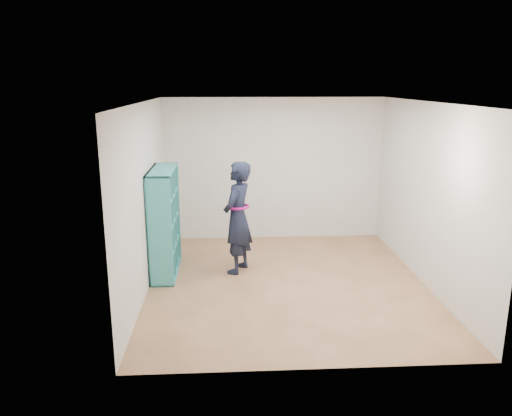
{
  "coord_description": "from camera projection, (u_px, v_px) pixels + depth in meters",
  "views": [
    {
      "loc": [
        -0.85,
        -6.77,
        2.88
      ],
      "look_at": [
        -0.44,
        0.3,
        1.07
      ],
      "focal_mm": 35.0,
      "sensor_mm": 36.0,
      "label": 1
    }
  ],
  "objects": [
    {
      "name": "wall_right",
      "position": [
        428.0,
        195.0,
        7.1
      ],
      "size": [
        0.02,
        4.5,
        2.6
      ],
      "primitive_type": "cube",
      "color": "beige",
      "rests_on": "floor"
    },
    {
      "name": "person",
      "position": [
        238.0,
        218.0,
        7.57
      ],
      "size": [
        0.63,
        0.74,
        1.72
      ],
      "rotation": [
        0.0,
        0.0,
        -1.99
      ],
      "color": "black",
      "rests_on": "floor"
    },
    {
      "name": "wall_front",
      "position": [
        317.0,
        249.0,
        4.81
      ],
      "size": [
        4.0,
        0.02,
        2.6
      ],
      "primitive_type": "cube",
      "color": "beige",
      "rests_on": "floor"
    },
    {
      "name": "ceiling",
      "position": [
        290.0,
        102.0,
        6.66
      ],
      "size": [
        4.5,
        4.5,
        0.0
      ],
      "primitive_type": "plane",
      "color": "white",
      "rests_on": "wall_back"
    },
    {
      "name": "floor",
      "position": [
        287.0,
        283.0,
        7.31
      ],
      "size": [
        4.5,
        4.5,
        0.0
      ],
      "primitive_type": "plane",
      "color": "brown",
      "rests_on": "ground"
    },
    {
      "name": "smartphone",
      "position": [
        231.0,
        208.0,
        7.67
      ],
      "size": [
        0.02,
        0.1,
        0.12
      ],
      "rotation": [
        0.48,
        0.0,
        -0.16
      ],
      "color": "silver",
      "rests_on": "person"
    },
    {
      "name": "wall_back",
      "position": [
        273.0,
        169.0,
        9.16
      ],
      "size": [
        4.0,
        0.02,
        2.6
      ],
      "primitive_type": "cube",
      "color": "beige",
      "rests_on": "floor"
    },
    {
      "name": "bookshelf",
      "position": [
        163.0,
        223.0,
        7.54
      ],
      "size": [
        0.35,
        1.21,
        1.62
      ],
      "color": "teal",
      "rests_on": "floor"
    },
    {
      "name": "wall_left",
      "position": [
        144.0,
        199.0,
        6.87
      ],
      "size": [
        0.02,
        4.5,
        2.6
      ],
      "primitive_type": "cube",
      "color": "beige",
      "rests_on": "floor"
    }
  ]
}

